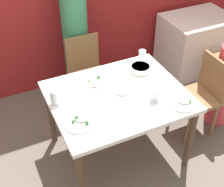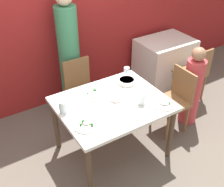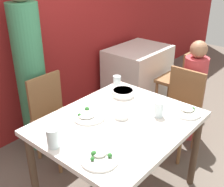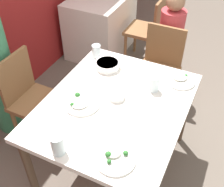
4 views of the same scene
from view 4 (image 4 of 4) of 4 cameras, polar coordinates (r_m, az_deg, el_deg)
ground_plane at (r=2.57m, az=0.57°, el=-14.33°), size 10.00×10.00×0.00m
dining_table at (r=2.06m, az=0.69°, el=-3.78°), size 1.19×0.98×0.75m
chair_adult_spot at (r=2.55m, az=-16.16°, el=-0.70°), size 0.40×0.40×0.87m
chair_child_spot at (r=2.84m, az=9.54°, el=5.33°), size 0.40×0.40×0.87m
person_child at (r=3.06m, az=11.41°, el=8.93°), size 0.25×0.25×1.13m
bowl_curry at (r=2.31m, az=-0.94°, el=5.83°), size 0.20×0.20×0.06m
plate_rice_adult at (r=1.99m, az=-6.29°, el=-1.88°), size 0.26×0.26×0.06m
plate_rice_child at (r=1.67m, az=0.55°, el=-12.79°), size 0.24×0.24×0.05m
plate_noodles at (r=2.24m, az=13.73°, el=2.74°), size 0.22×0.22×0.05m
bowl_rice_small at (r=2.02m, az=0.95°, el=-0.60°), size 0.12×0.12×0.04m
glass_water_tall at (r=1.69m, az=-11.00°, el=-10.12°), size 0.08×0.08×0.14m
glass_water_short at (r=2.09m, az=8.53°, el=2.04°), size 0.08×0.08×0.12m
glass_water_center at (r=2.43m, az=-3.21°, el=8.59°), size 0.07×0.07×0.11m
fork_steel at (r=1.87m, az=0.16°, el=-5.42°), size 0.17×0.09×0.01m
background_table at (r=3.79m, az=-2.32°, el=13.75°), size 0.88×0.65×0.75m
chair_background at (r=3.51m, az=7.49°, el=13.00°), size 0.40×0.40×0.87m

